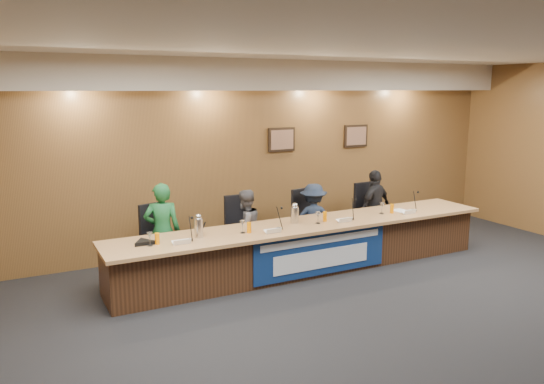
{
  "coord_description": "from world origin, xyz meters",
  "views": [
    {
      "loc": [
        -4.03,
        -4.24,
        2.73
      ],
      "look_at": [
        -0.45,
        2.69,
        1.21
      ],
      "focal_mm": 35.0,
      "sensor_mm": 36.0,
      "label": 1
    }
  ],
  "objects": [
    {
      "name": "panelist_d",
      "position": [
        1.77,
        3.02,
        0.67
      ],
      "size": [
        0.85,
        0.55,
        1.34
      ],
      "primitive_type": "imported",
      "rotation": [
        0.0,
        0.0,
        3.45
      ],
      "color": "black",
      "rests_on": "floor"
    },
    {
      "name": "speakerphone",
      "position": [
        -2.47,
        2.39,
        0.78
      ],
      "size": [
        0.32,
        0.32,
        0.05
      ],
      "primitive_type": "cylinder",
      "color": "black",
      "rests_on": "dais_top"
    },
    {
      "name": "banner_text_upper",
      "position": [
        0.0,
        1.97,
        0.58
      ],
      "size": [
        2.0,
        0.01,
        0.1
      ],
      "primitive_type": "cube",
      "color": "silver",
      "rests_on": "banner"
    },
    {
      "name": "office_chair_c",
      "position": [
        0.49,
        3.12,
        0.48
      ],
      "size": [
        0.57,
        0.57,
        0.08
      ],
      "primitive_type": "cube",
      "rotation": [
        0.0,
        0.0,
        0.22
      ],
      "color": "black",
      "rests_on": "floor"
    },
    {
      "name": "paper_stack",
      "position": [
        1.77,
        2.33,
        0.75
      ],
      "size": [
        0.26,
        0.33,
        0.01
      ],
      "primitive_type": "cube",
      "rotation": [
        0.0,
        0.0,
        0.14
      ],
      "color": "white",
      "rests_on": "dais_top"
    },
    {
      "name": "nameplate_c",
      "position": [
        0.51,
        2.13,
        0.8
      ],
      "size": [
        0.24,
        0.08,
        0.1
      ],
      "primitive_type": "cube",
      "rotation": [
        0.31,
        0.0,
        0.0
      ],
      "color": "white",
      "rests_on": "dais_top"
    },
    {
      "name": "wall_photo_left",
      "position": [
        0.4,
        3.97,
        1.85
      ],
      "size": [
        0.52,
        0.04,
        0.42
      ],
      "primitive_type": "cube",
      "color": "black",
      "rests_on": "wall_back"
    },
    {
      "name": "banner",
      "position": [
        0.0,
        1.99,
        0.38
      ],
      "size": [
        2.2,
        0.02,
        0.65
      ],
      "primitive_type": "cube",
      "color": "navy",
      "rests_on": "dais_body"
    },
    {
      "name": "water_glass_d",
      "position": [
        1.35,
        2.33,
        0.84
      ],
      "size": [
        0.08,
        0.08,
        0.18
      ],
      "primitive_type": "cylinder",
      "color": "silver",
      "rests_on": "dais_top"
    },
    {
      "name": "office_chair_d",
      "position": [
        1.77,
        3.12,
        0.48
      ],
      "size": [
        0.51,
        0.51,
        0.08
      ],
      "primitive_type": "cube",
      "rotation": [
        0.0,
        0.0,
        0.07
      ],
      "color": "black",
      "rests_on": "floor"
    },
    {
      "name": "microphone_b",
      "position": [
        -0.57,
        2.25,
        0.76
      ],
      "size": [
        0.07,
        0.07,
        0.02
      ],
      "primitive_type": "cylinder",
      "color": "black",
      "rests_on": "dais_top"
    },
    {
      "name": "water_glass_c",
      "position": [
        0.1,
        2.26,
        0.84
      ],
      "size": [
        0.08,
        0.08,
        0.18
      ],
      "primitive_type": "cylinder",
      "color": "silver",
      "rests_on": "dais_top"
    },
    {
      "name": "juice_glass_d",
      "position": [
        1.53,
        2.29,
        0.82
      ],
      "size": [
        0.06,
        0.06,
        0.15
      ],
      "primitive_type": "cylinder",
      "color": "orange",
      "rests_on": "dais_top"
    },
    {
      "name": "water_glass_b",
      "position": [
        -1.12,
        2.29,
        0.84
      ],
      "size": [
        0.08,
        0.08,
        0.18
      ],
      "primitive_type": "cylinder",
      "color": "silver",
      "rests_on": "dais_top"
    },
    {
      "name": "floor",
      "position": [
        0.0,
        0.0,
        0.0
      ],
      "size": [
        10.0,
        10.0,
        0.0
      ],
      "primitive_type": "plane",
      "color": "black",
      "rests_on": "ground"
    },
    {
      "name": "nameplate_d",
      "position": [
        1.74,
        2.1,
        0.8
      ],
      "size": [
        0.24,
        0.08,
        0.1
      ],
      "primitive_type": "cube",
      "rotation": [
        0.31,
        0.0,
        0.0
      ],
      "color": "white",
      "rests_on": "dais_top"
    },
    {
      "name": "ceiling",
      "position": [
        0.0,
        0.0,
        3.2
      ],
      "size": [
        10.0,
        8.0,
        0.04
      ],
      "primitive_type": "cube",
      "color": "silver",
      "rests_on": "wall_back"
    },
    {
      "name": "soffit",
      "position": [
        0.0,
        3.75,
        2.95
      ],
      "size": [
        10.0,
        0.5,
        0.5
      ],
      "primitive_type": "cube",
      "color": "beige",
      "rests_on": "wall_back"
    },
    {
      "name": "panelist_a",
      "position": [
        -2.05,
        3.02,
        0.71
      ],
      "size": [
        0.59,
        0.47,
        1.42
      ],
      "primitive_type": "imported",
      "rotation": [
        0.0,
        0.0,
        2.86
      ],
      "color": "#175528",
      "rests_on": "floor"
    },
    {
      "name": "juice_glass_b",
      "position": [
        -1.03,
        2.27,
        0.82
      ],
      "size": [
        0.06,
        0.06,
        0.15
      ],
      "primitive_type": "cylinder",
      "color": "orange",
      "rests_on": "dais_top"
    },
    {
      "name": "juice_glass_a",
      "position": [
        -2.32,
        2.3,
        0.82
      ],
      "size": [
        0.06,
        0.06,
        0.15
      ],
      "primitive_type": "cylinder",
      "color": "orange",
      "rests_on": "dais_top"
    },
    {
      "name": "office_chair_a",
      "position": [
        -2.05,
        3.12,
        0.48
      ],
      "size": [
        0.6,
        0.6,
        0.08
      ],
      "primitive_type": "cube",
      "rotation": [
        0.0,
        0.0,
        0.29
      ],
      "color": "black",
      "rests_on": "floor"
    },
    {
      "name": "nameplate_a",
      "position": [
        -2.04,
        2.13,
        0.8
      ],
      "size": [
        0.24,
        0.08,
        0.1
      ],
      "primitive_type": "cube",
      "rotation": [
        0.31,
        0.0,
        0.0
      ],
      "color": "white",
      "rests_on": "dais_top"
    },
    {
      "name": "microphone_d",
      "position": [
        1.95,
        2.27,
        0.76
      ],
      "size": [
        0.07,
        0.07,
        0.02
      ],
      "primitive_type": "cylinder",
      "color": "black",
      "rests_on": "dais_top"
    },
    {
      "name": "wall_back",
      "position": [
        0.0,
        4.0,
        1.6
      ],
      "size": [
        10.0,
        0.04,
        3.2
      ],
      "primitive_type": "cube",
      "color": "brown",
      "rests_on": "floor"
    },
    {
      "name": "carafe_left",
      "position": [
        -1.73,
        2.37,
        0.88
      ],
      "size": [
        0.12,
        0.12,
        0.26
      ],
      "primitive_type": "cylinder",
      "color": "silver",
      "rests_on": "dais_top"
    },
    {
      "name": "office_chair_b",
      "position": [
        -0.75,
        3.12,
        0.48
      ],
      "size": [
        0.48,
        0.48,
        0.08
      ],
      "primitive_type": "cube",
      "rotation": [
        0.0,
        0.0,
        -0.0
      ],
      "color": "black",
      "rests_on": "floor"
    },
    {
      "name": "panelist_b",
      "position": [
        -0.75,
        3.02,
        0.6
      ],
      "size": [
        0.71,
        0.63,
        1.21
      ],
      "primitive_type": "imported",
      "rotation": [
        0.0,
        0.0,
        3.48
      ],
      "color": "#4C4B50",
      "rests_on": "floor"
    },
    {
      "name": "carafe_mid",
      "position": [
        -0.19,
        2.46,
        0.87
      ],
      "size": [
        0.12,
        0.12,
        0.24
      ],
      "primitive_type": "cylinder",
      "color": "silver",
      "rests_on": "dais_top"
    },
    {
      "name": "water_glass_a",
      "position": [
        -2.42,
        2.27,
        0.84
      ],
      "size": [
        0.08,
        0.08,
        0.18
      ],
      "primitive_type": "cylinder",
      "color": "silver",
      "rests_on": "dais_top"
    },
    {
      "name": "juice_glass_c",
      "position": [
        0.27,
        2.33,
        0.82
      ],
      "size": [
        0.06,
        0.06,
        0.15
      ],
      "primitive_type": "cylinder",
      "color": "orange",
      "rests_on": "dais_top"
    },
    {
      "name": "nameplate_b",
      "position": [
        -0.74,
        2.08,
        0.8
      ],
      "size": [
        0.24,
        0.08,
        0.1
      ],
      "primitive_type": "cube",
      "rotation": [
        0.31,
        0.0,
        0.0
      ],
      "color": "white",
      "rests_on": "dais_top"
    },
    {
      "name": "banner_text_lower",
      "position": [
        0.0,
        1.97,
        0.3
      ],
      "size": [
        1.6,
        0.01,
        0.28
      ],
      "primitive_type": "cube",
      "color": "silver",
      "rests_on": "banner"
    },
    {
      "name": "dais_body",
      "position": [
        0.0,
        2.4,
        0.35
      ],
      "size": [
        6.0,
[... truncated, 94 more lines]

